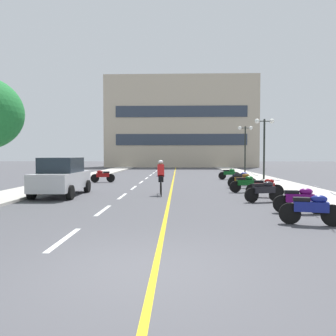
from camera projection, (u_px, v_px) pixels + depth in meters
name	position (u px, v px, depth m)	size (l,w,h in m)	color
ground_plane	(170.00, 179.00, 26.62)	(140.00, 140.00, 0.00)	#47474C
curb_left	(91.00, 176.00, 29.84)	(2.40, 72.00, 0.12)	#B7B2A8
curb_right	(252.00, 176.00, 29.39)	(2.40, 72.00, 0.12)	#B7B2A8
lane_dash_0	(64.00, 239.00, 7.71)	(0.14, 2.20, 0.01)	silver
lane_dash_1	(103.00, 210.00, 11.70)	(0.14, 2.20, 0.01)	silver
lane_dash_2	(122.00, 196.00, 15.70)	(0.14, 2.20, 0.01)	silver
lane_dash_3	(134.00, 188.00, 19.69)	(0.14, 2.20, 0.01)	silver
lane_dash_4	(141.00, 182.00, 23.69)	(0.14, 2.20, 0.01)	silver
lane_dash_5	(147.00, 178.00, 27.68)	(0.14, 2.20, 0.01)	silver
lane_dash_6	(151.00, 175.00, 31.68)	(0.14, 2.20, 0.01)	silver
lane_dash_7	(154.00, 173.00, 35.67)	(0.14, 2.20, 0.01)	silver
lane_dash_8	(156.00, 171.00, 39.67)	(0.14, 2.20, 0.01)	silver
lane_dash_9	(158.00, 170.00, 43.66)	(0.14, 2.20, 0.01)	silver
lane_dash_10	(160.00, 168.00, 47.66)	(0.14, 2.20, 0.01)	silver
lane_dash_11	(161.00, 167.00, 51.65)	(0.14, 2.20, 0.01)	silver
centre_line_yellow	(174.00, 177.00, 29.61)	(0.12, 66.00, 0.01)	gold
office_building	(181.00, 123.00, 53.33)	(23.67, 6.24, 14.14)	#BCAD93
street_lamp_mid	(264.00, 134.00, 24.94)	(1.46, 0.36, 4.53)	black
street_lamp_far	(245.00, 138.00, 33.26)	(1.46, 0.36, 4.69)	black
parked_car_near	(62.00, 177.00, 15.86)	(1.95, 4.22, 1.82)	black
motorcycle_0	(311.00, 208.00, 9.22)	(1.67, 0.69, 0.92)	black
motorcycle_1	(300.00, 199.00, 11.06)	(1.70, 0.60, 0.92)	black
motorcycle_2	(264.00, 191.00, 13.74)	(1.67, 0.69, 0.92)	black
motorcycle_3	(265.00, 187.00, 15.32)	(1.67, 0.68, 0.92)	black
motorcycle_4	(246.00, 183.00, 17.26)	(1.69, 0.62, 0.92)	black
motorcycle_5	(242.00, 180.00, 19.50)	(1.70, 0.60, 0.92)	black
motorcycle_6	(241.00, 178.00, 21.03)	(1.68, 0.65, 0.92)	black
motorcycle_7	(103.00, 176.00, 23.51)	(1.69, 0.62, 0.92)	black
motorcycle_8	(229.00, 174.00, 26.15)	(1.70, 0.60, 0.92)	black
cyclist_rider	(161.00, 177.00, 16.12)	(0.42, 1.77, 1.71)	black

